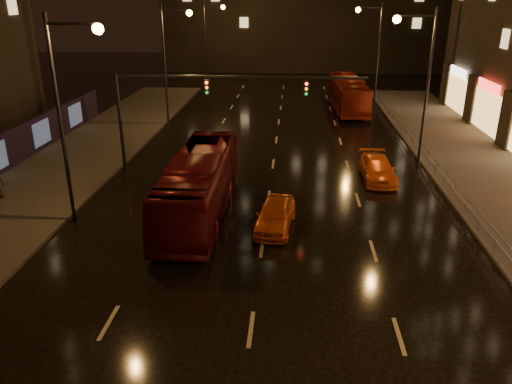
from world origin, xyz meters
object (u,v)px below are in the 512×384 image
(bus_curb, at_px, (348,94))
(taxi_near, at_px, (275,215))
(bus_red, at_px, (199,184))
(taxi_far, at_px, (377,169))

(bus_curb, bearing_deg, taxi_near, -104.83)
(bus_red, relative_size, taxi_near, 2.75)
(bus_red, height_order, taxi_far, bus_red)
(bus_red, bearing_deg, taxi_far, 30.19)
(taxi_far, bearing_deg, bus_red, -150.96)
(bus_red, height_order, taxi_near, bus_red)
(bus_curb, height_order, taxi_far, bus_curb)
(bus_curb, bearing_deg, taxi_far, -92.47)
(bus_curb, distance_m, taxi_near, 28.11)
(bus_red, distance_m, taxi_far, 11.63)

